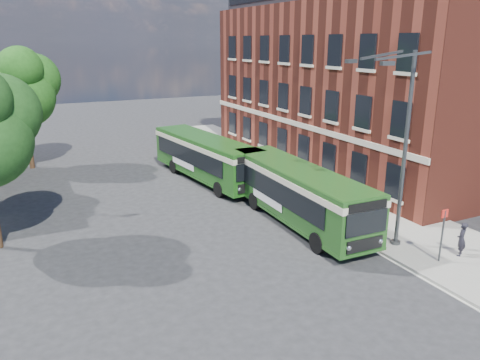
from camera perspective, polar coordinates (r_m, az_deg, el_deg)
ground at (r=22.07m, az=4.78°, el=-8.58°), size 120.00×120.00×0.00m
pavement at (r=31.88m, az=8.36°, el=-0.50°), size 6.00×48.00×0.15m
kerb_line at (r=30.35m, az=3.57°, el=-1.38°), size 0.12×48.00×0.01m
brick_office at (r=37.99m, az=14.34°, el=12.51°), size 12.10×26.00×14.20m
street_lamp at (r=21.87m, az=18.82°, el=3.63°), size 2.96×2.38×9.00m
bus_stop_sign at (r=21.94m, az=23.46°, el=-5.84°), size 0.35×0.08×2.52m
bus_front at (r=24.86m, az=7.05°, el=-1.16°), size 2.78×11.23×3.02m
bus_rear at (r=32.41m, az=-4.19°, el=3.14°), size 3.93×11.50×3.02m
pedestrian_a at (r=23.12m, az=25.40°, el=-6.52°), size 0.68×0.62×1.55m
pedestrian_b at (r=23.36m, az=16.25°, el=-5.13°), size 0.85×0.69×1.67m
tree_right at (r=38.10m, az=-24.94°, el=10.27°), size 5.36×5.10×9.05m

